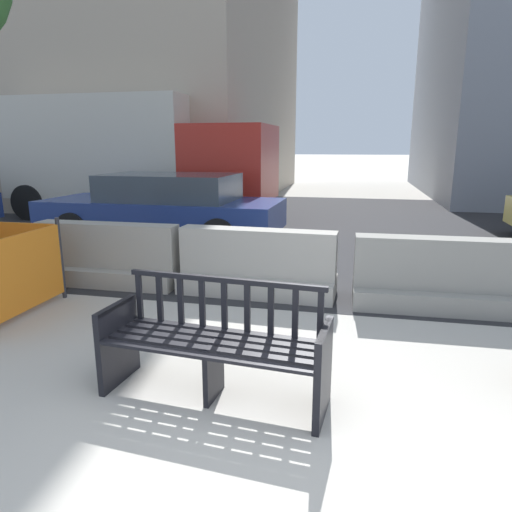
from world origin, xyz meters
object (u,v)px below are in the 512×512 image
object	(u,v)px
jersey_barrier_left	(108,259)
delivery_truck	(134,153)
street_bench	(215,347)
jersey_barrier_centre	(257,268)
jersey_barrier_right	(442,280)
car_sedan_mid	(165,207)

from	to	relation	value
jersey_barrier_left	delivery_truck	bearing A→B (deg)	112.85
street_bench	jersey_barrier_centre	bearing A→B (deg)	94.82
jersey_barrier_centre	delivery_truck	world-z (taller)	delivery_truck
jersey_barrier_right	car_sedan_mid	xyz separation A→B (m)	(-4.71, 3.03, 0.34)
street_bench	jersey_barrier_centre	distance (m)	2.52
jersey_barrier_right	delivery_truck	size ratio (longest dim) A/B	0.29
delivery_truck	jersey_barrier_centre	bearing A→B (deg)	-51.53
jersey_barrier_left	jersey_barrier_right	xyz separation A→B (m)	(4.31, -0.11, 0.00)
jersey_barrier_right	street_bench	bearing A→B (deg)	-129.71
street_bench	jersey_barrier_centre	size ratio (longest dim) A/B	0.85
jersey_barrier_centre	jersey_barrier_left	distance (m)	2.10
jersey_barrier_right	car_sedan_mid	world-z (taller)	car_sedan_mid
jersey_barrier_centre	car_sedan_mid	bearing A→B (deg)	130.51
delivery_truck	street_bench	bearing A→B (deg)	-60.09
delivery_truck	jersey_barrier_left	bearing A→B (deg)	-67.15
jersey_barrier_centre	car_sedan_mid	size ratio (longest dim) A/B	0.43
street_bench	jersey_barrier_right	size ratio (longest dim) A/B	0.86
street_bench	delivery_truck	size ratio (longest dim) A/B	0.25
street_bench	jersey_barrier_centre	xyz separation A→B (m)	(-0.21, 2.51, -0.06)
jersey_barrier_centre	jersey_barrier_left	xyz separation A→B (m)	(-2.10, 0.01, 0.00)
jersey_barrier_centre	jersey_barrier_left	size ratio (longest dim) A/B	1.01
jersey_barrier_left	jersey_barrier_right	size ratio (longest dim) A/B	0.99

